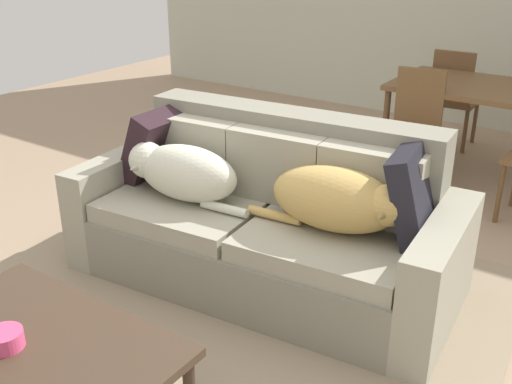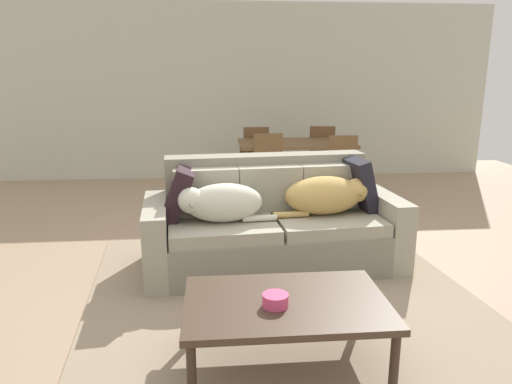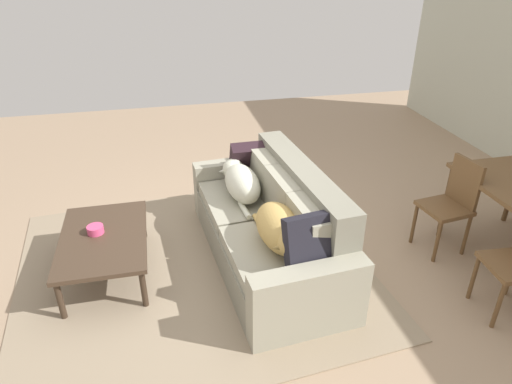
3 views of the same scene
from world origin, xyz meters
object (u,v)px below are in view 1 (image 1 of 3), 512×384
object	(u,v)px
couch	(268,222)
dog_on_right_cushion	(340,200)
throw_pillow_by_left_arm	(158,145)
throw_pillow_by_right_arm	(415,194)
coffee_table	(33,353)
dining_table	(493,95)
bowl_on_coffee_table	(5,339)
dining_chair_near_left	(414,125)
dining_chair_far_left	(453,95)
dog_on_left_cushion	(182,172)

from	to	relation	value
couch	dog_on_right_cushion	bearing A→B (deg)	-11.89
throw_pillow_by_left_arm	throw_pillow_by_right_arm	distance (m)	1.60
throw_pillow_by_right_arm	coffee_table	xyz separation A→B (m)	(-0.90, -1.63, -0.31)
couch	dining_table	bearing A→B (deg)	70.22
couch	throw_pillow_by_left_arm	size ratio (longest dim) A/B	5.00
coffee_table	dining_table	bearing A→B (deg)	79.50
throw_pillow_by_left_arm	bowl_on_coffee_table	size ratio (longest dim) A/B	3.10
coffee_table	dining_table	size ratio (longest dim) A/B	0.76
bowl_on_coffee_table	dining_table	world-z (taller)	dining_table
dog_on_right_cushion	dining_chair_near_left	size ratio (longest dim) A/B	0.91
dog_on_right_cushion	throw_pillow_by_right_arm	xyz separation A→B (m)	(0.32, 0.17, 0.05)
dining_chair_near_left	dining_chair_far_left	bearing A→B (deg)	86.29
couch	dining_chair_near_left	bearing A→B (deg)	78.60
dog_on_right_cushion	dining_chair_near_left	world-z (taller)	dining_chair_near_left
dog_on_left_cushion	bowl_on_coffee_table	size ratio (longest dim) A/B	5.54
dog_on_right_cushion	throw_pillow_by_left_arm	bearing A→B (deg)	173.42
dog_on_right_cushion	coffee_table	distance (m)	1.59
dining_chair_far_left	dog_on_left_cushion	bearing A→B (deg)	77.52
throw_pillow_by_right_arm	dining_table	world-z (taller)	throw_pillow_by_right_arm
dining_chair_far_left	coffee_table	bearing A→B (deg)	85.05
dog_on_right_cushion	throw_pillow_by_right_arm	distance (m)	0.37
dog_on_left_cushion	dog_on_right_cushion	xyz separation A→B (m)	(0.92, 0.15, 0.00)
throw_pillow_by_left_arm	throw_pillow_by_right_arm	size ratio (longest dim) A/B	0.94
bowl_on_coffee_table	dining_chair_far_left	world-z (taller)	dining_chair_far_left
bowl_on_coffee_table	dog_on_right_cushion	bearing A→B (deg)	67.04
throw_pillow_by_left_arm	bowl_on_coffee_table	xyz separation A→B (m)	(0.63, -1.55, -0.22)
throw_pillow_by_right_arm	dining_chair_near_left	distance (m)	1.70
dog_on_right_cushion	throw_pillow_by_left_arm	world-z (taller)	throw_pillow_by_left_arm
throw_pillow_by_left_arm	dining_table	size ratio (longest dim) A/B	0.30
dog_on_left_cushion	dining_chair_far_left	distance (m)	3.13
throw_pillow_by_right_arm	dining_chair_far_left	size ratio (longest dim) A/B	0.53
dog_on_right_cushion	dining_chair_near_left	bearing A→B (deg)	93.96
throw_pillow_by_right_arm	bowl_on_coffee_table	world-z (taller)	throw_pillow_by_right_arm
couch	throw_pillow_by_right_arm	xyz separation A→B (m)	(0.79, 0.12, 0.33)
throw_pillow_by_right_arm	dining_table	bearing A→B (deg)	95.32
couch	dining_chair_near_left	world-z (taller)	couch
throw_pillow_by_left_arm	bowl_on_coffee_table	world-z (taller)	throw_pillow_by_left_arm
dog_on_right_cushion	dining_chair_far_left	distance (m)	2.95
couch	dining_chair_near_left	size ratio (longest dim) A/B	2.41
dog_on_left_cushion	dining_table	distance (m)	2.68
throw_pillow_by_right_arm	throw_pillow_by_left_arm	bearing A→B (deg)	-174.93
coffee_table	dining_chair_far_left	size ratio (longest dim) A/B	1.26
coffee_table	bowl_on_coffee_table	xyz separation A→B (m)	(-0.07, -0.06, 0.07)
dog_on_right_cushion	coffee_table	xyz separation A→B (m)	(-0.57, -1.45, -0.26)
bowl_on_coffee_table	dining_table	distance (m)	3.92
throw_pillow_by_right_arm	bowl_on_coffee_table	size ratio (longest dim) A/B	3.31
dining_chair_near_left	dog_on_left_cushion	bearing A→B (deg)	-116.14
coffee_table	dining_chair_near_left	distance (m)	3.23
dog_on_right_cushion	bowl_on_coffee_table	world-z (taller)	dog_on_right_cushion
dog_on_right_cushion	dining_table	bearing A→B (deg)	81.85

